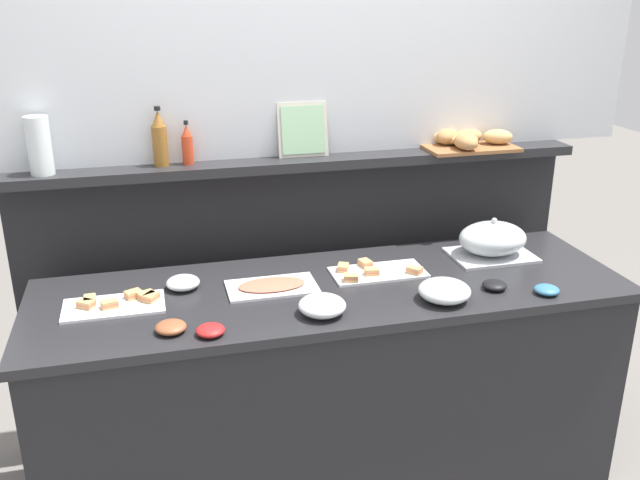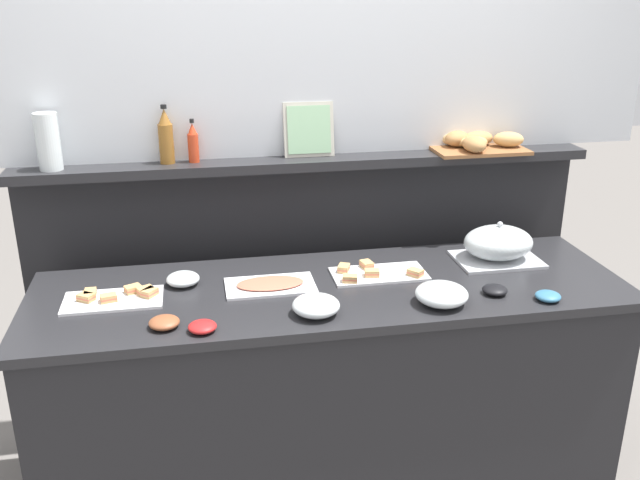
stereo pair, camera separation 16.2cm
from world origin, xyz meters
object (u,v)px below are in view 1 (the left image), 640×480
(glass_bowl_medium, at_px, (183,283))
(vinegar_bottle_amber, at_px, (160,140))
(cold_cuts_platter, at_px, (272,286))
(condiment_bowl_teal, at_px, (171,327))
(water_carafe, at_px, (39,146))
(condiment_bowl_red, at_px, (211,330))
(hot_sauce_bottle, at_px, (187,145))
(glass_bowl_small, at_px, (444,292))
(sandwich_platter_side, at_px, (375,272))
(serving_cloche, at_px, (492,240))
(bread_basket, at_px, (464,140))
(condiment_bowl_dark, at_px, (495,285))
(condiment_bowl_cream, at_px, (547,290))
(glass_bowl_large, at_px, (322,306))
(framed_picture, at_px, (304,130))
(sandwich_platter_rear, at_px, (116,304))

(glass_bowl_medium, distance_m, vinegar_bottle_amber, 0.59)
(cold_cuts_platter, height_order, vinegar_bottle_amber, vinegar_bottle_amber)
(condiment_bowl_teal, bearing_deg, water_carafe, 121.97)
(condiment_bowl_red, bearing_deg, hot_sauce_bottle, 89.26)
(glass_bowl_small, xyz_separation_m, vinegar_bottle_amber, (-0.94, 0.69, 0.46))
(sandwich_platter_side, bearing_deg, vinegar_bottle_amber, 152.45)
(condiment_bowl_red, xyz_separation_m, water_carafe, (-0.54, 0.72, 0.48))
(glass_bowl_small, height_order, hot_sauce_bottle, hot_sauce_bottle)
(serving_cloche, height_order, condiment_bowl_red, serving_cloche)
(condiment_bowl_teal, height_order, bread_basket, bread_basket)
(serving_cloche, distance_m, bread_basket, 0.48)
(cold_cuts_platter, height_order, condiment_bowl_dark, condiment_bowl_dark)
(glass_bowl_medium, distance_m, condiment_bowl_cream, 1.34)
(hot_sauce_bottle, bearing_deg, glass_bowl_large, -61.09)
(condiment_bowl_teal, distance_m, hot_sauce_bottle, 0.83)
(glass_bowl_medium, bearing_deg, water_carafe, 145.27)
(glass_bowl_medium, relative_size, hot_sauce_bottle, 0.71)
(glass_bowl_small, distance_m, vinegar_bottle_amber, 1.25)
(vinegar_bottle_amber, xyz_separation_m, hot_sauce_bottle, (0.11, -0.00, -0.03))
(serving_cloche, distance_m, glass_bowl_large, 0.89)
(condiment_bowl_red, height_order, water_carafe, water_carafe)
(glass_bowl_large, distance_m, bread_basket, 1.12)
(hot_sauce_bottle, distance_m, framed_picture, 0.48)
(cold_cuts_platter, xyz_separation_m, serving_cloche, (0.95, 0.09, 0.06))
(serving_cloche, bearing_deg, glass_bowl_small, -136.75)
(condiment_bowl_red, height_order, vinegar_bottle_amber, vinegar_bottle_amber)
(condiment_bowl_teal, distance_m, bread_basket, 1.54)
(vinegar_bottle_amber, xyz_separation_m, water_carafe, (-0.44, -0.02, 0.01))
(sandwich_platter_rear, distance_m, serving_cloche, 1.51)
(water_carafe, bearing_deg, condiment_bowl_cream, -21.83)
(condiment_bowl_dark, bearing_deg, framed_picture, 130.92)
(serving_cloche, distance_m, glass_bowl_medium, 1.27)
(framed_picture, bearing_deg, sandwich_platter_side, -65.82)
(cold_cuts_platter, bearing_deg, framed_picture, 62.86)
(glass_bowl_large, relative_size, hot_sauce_bottle, 0.94)
(vinegar_bottle_amber, bearing_deg, glass_bowl_small, -36.32)
(vinegar_bottle_amber, bearing_deg, condiment_bowl_red, -82.60)
(cold_cuts_platter, bearing_deg, hot_sauce_bottle, 120.03)
(glass_bowl_medium, xyz_separation_m, condiment_bowl_dark, (1.12, -0.29, -0.01))
(condiment_bowl_teal, distance_m, framed_picture, 1.05)
(glass_bowl_medium, relative_size, condiment_bowl_cream, 1.36)
(condiment_bowl_cream, bearing_deg, cold_cuts_platter, 162.95)
(sandwich_platter_side, distance_m, glass_bowl_small, 0.33)
(hot_sauce_bottle, bearing_deg, sandwich_platter_side, -31.01)
(condiment_bowl_dark, height_order, vinegar_bottle_amber, vinegar_bottle_amber)
(glass_bowl_small, height_order, condiment_bowl_teal, glass_bowl_small)
(glass_bowl_medium, height_order, condiment_bowl_dark, glass_bowl_medium)
(glass_bowl_large, distance_m, glass_bowl_medium, 0.56)
(sandwich_platter_rear, height_order, framed_picture, framed_picture)
(sandwich_platter_rear, bearing_deg, cold_cuts_platter, 1.49)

